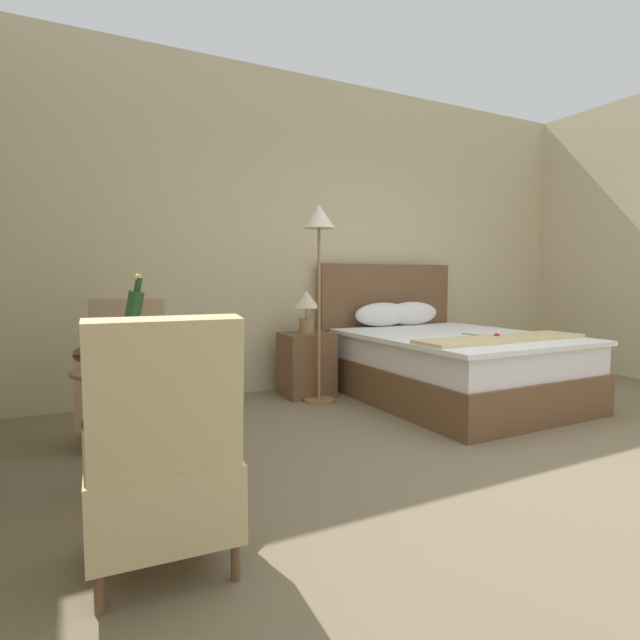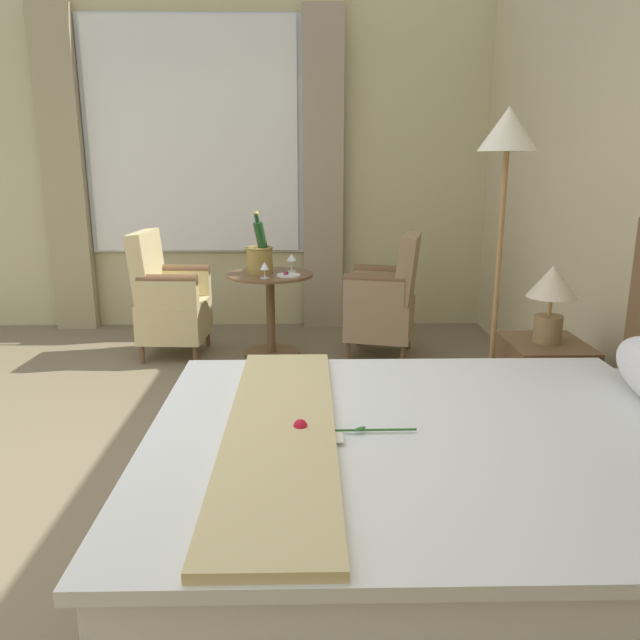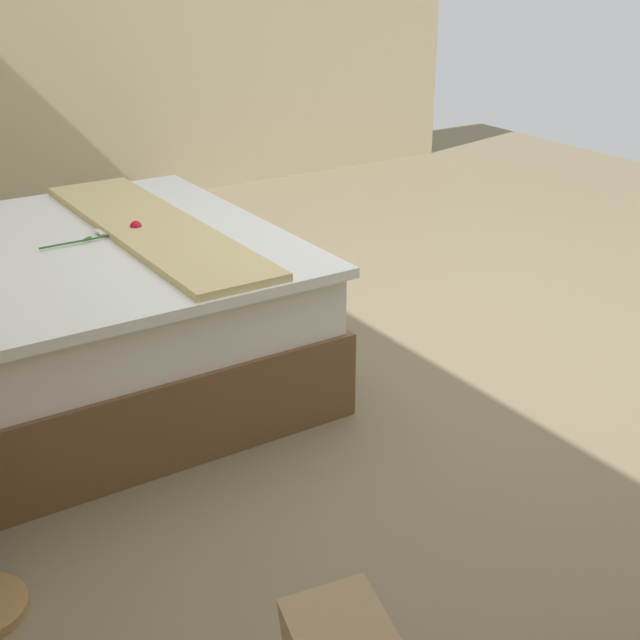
{
  "view_description": "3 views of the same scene",
  "coord_description": "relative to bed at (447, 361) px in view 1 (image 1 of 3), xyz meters",
  "views": [
    {
      "loc": [
        -2.55,
        -2.02,
        1.13
      ],
      "look_at": [
        -1.08,
        0.84,
        0.86
      ],
      "focal_mm": 28.0,
      "sensor_mm": 36.0,
      "label": 1
    },
    {
      "loc": [
        2.63,
        1.01,
        1.53
      ],
      "look_at": [
        -0.55,
        1.07,
        0.72
      ],
      "focal_mm": 35.0,
      "sensor_mm": 36.0,
      "label": 2
    },
    {
      "loc": [
        -2.67,
        2.25,
        1.76
      ],
      "look_at": [
        -0.95,
        1.14,
        0.86
      ],
      "focal_mm": 50.0,
      "sensor_mm": 36.0,
      "label": 3
    }
  ],
  "objects": [
    {
      "name": "wall_headboard_side",
      "position": [
        -0.64,
        1.15,
        1.23
      ],
      "size": [
        6.52,
        0.12,
        3.17
      ],
      "color": "beige",
      "rests_on": "ground"
    },
    {
      "name": "bedside_lamp",
      "position": [
        -1.13,
        0.7,
        0.52
      ],
      "size": [
        0.25,
        0.25,
        0.41
      ],
      "color": "#9C784A",
      "rests_on": "nightstand"
    },
    {
      "name": "ground_plane",
      "position": [
        -0.64,
        -1.57,
        -0.35
      ],
      "size": [
        7.9,
        7.9,
        0.0
      ],
      "primitive_type": "plane",
      "color": "#796A4F"
    },
    {
      "name": "side_table_round",
      "position": [
        -2.85,
        -0.85,
        0.04
      ],
      "size": [
        0.68,
        0.68,
        0.67
      ],
      "color": "brown",
      "rests_on": "ground"
    },
    {
      "name": "floor_lamp_brass",
      "position": [
        -1.14,
        0.42,
        1.09
      ],
      "size": [
        0.29,
        0.29,
        1.79
      ],
      "color": "#A27645",
      "rests_on": "ground"
    },
    {
      "name": "snack_plate",
      "position": [
        -2.74,
        -0.7,
        0.33
      ],
      "size": [
        0.18,
        0.18,
        0.04
      ],
      "color": "white",
      "rests_on": "side_table_round"
    },
    {
      "name": "bed",
      "position": [
        0.0,
        0.0,
        0.0
      ],
      "size": [
        1.67,
        2.15,
        1.29
      ],
      "color": "brown",
      "rests_on": "ground"
    },
    {
      "name": "armchair_by_window",
      "position": [
        -2.83,
        0.07,
        0.1
      ],
      "size": [
        0.64,
        0.65,
        0.99
      ],
      "color": "brown",
      "rests_on": "ground"
    },
    {
      "name": "wine_glass_near_bucket",
      "position": [
        -2.65,
        -0.88,
        0.4
      ],
      "size": [
        0.07,
        0.07,
        0.13
      ],
      "color": "white",
      "rests_on": "side_table_round"
    },
    {
      "name": "nightstand",
      "position": [
        -1.13,
        0.7,
        -0.05
      ],
      "size": [
        0.49,
        0.4,
        0.61
      ],
      "color": "brown",
      "rests_on": "ground"
    },
    {
      "name": "armchair_facing_bed",
      "position": [
        -2.88,
        -1.67,
        0.1
      ],
      "size": [
        0.58,
        0.56,
        1.0
      ],
      "color": "brown",
      "rests_on": "ground"
    },
    {
      "name": "champagne_bucket",
      "position": [
        -2.87,
        -0.93,
        0.46
      ],
      "size": [
        0.22,
        0.22,
        0.48
      ],
      "color": "olive",
      "rests_on": "side_table_round"
    },
    {
      "name": "wine_glass_near_edge",
      "position": [
        -2.93,
        -0.68,
        0.42
      ],
      "size": [
        0.08,
        0.08,
        0.14
      ],
      "color": "white",
      "rests_on": "side_table_round"
    }
  ]
}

